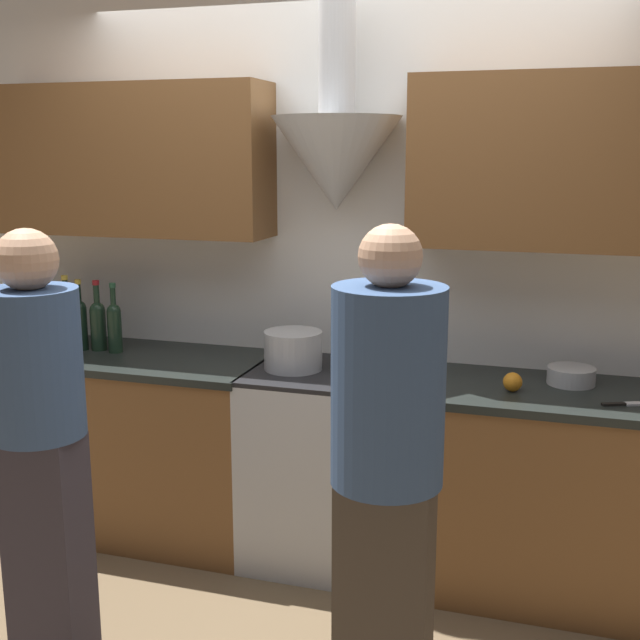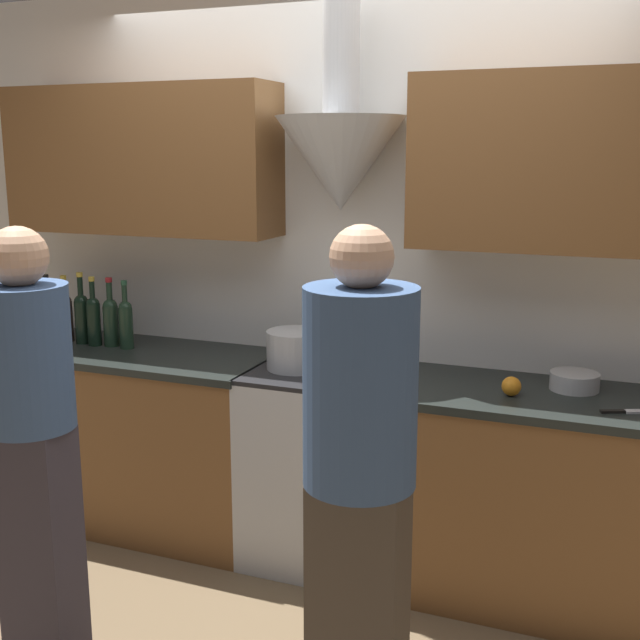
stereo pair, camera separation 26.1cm
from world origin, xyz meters
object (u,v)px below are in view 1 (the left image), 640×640
wine_bottle_0 (15,317)px  stock_pot (293,350)px  wine_bottle_5 (98,323)px  mixing_bowl (362,364)px  wine_bottle_6 (114,325)px  person_foreground_left (40,439)px  wine_bottle_4 (80,322)px  wine_bottle_3 (67,319)px  stove_range (327,464)px  orange_fruit (513,382)px  wine_bottle_2 (49,319)px  wine_bottle_1 (31,318)px  person_foreground_right (386,468)px  saucepan (571,376)px

wine_bottle_0 → stock_pot: size_ratio=1.26×
wine_bottle_5 → mixing_bowl: (1.32, 0.00, -0.10)m
wine_bottle_0 → wine_bottle_6: bearing=-1.3°
wine_bottle_0 → person_foreground_left: person_foreground_left is taller
wine_bottle_0 → wine_bottle_4: bearing=-2.7°
wine_bottle_3 → wine_bottle_5: bearing=2.4°
wine_bottle_4 → mixing_bowl: wine_bottle_4 is taller
stove_range → mixing_bowl: mixing_bowl is taller
stove_range → wine_bottle_3: (-1.34, 0.03, 0.58)m
stove_range → orange_fruit: 0.94m
wine_bottle_3 → orange_fruit: size_ratio=4.66×
wine_bottle_2 → orange_fruit: 2.26m
wine_bottle_0 → wine_bottle_5: 0.48m
wine_bottle_6 → mixing_bowl: bearing=0.8°
wine_bottle_3 → wine_bottle_6: (0.27, -0.01, -0.01)m
wine_bottle_6 → stove_range: bearing=-0.9°
wine_bottle_5 → wine_bottle_3: bearing=-177.6°
wine_bottle_0 → wine_bottle_3: (0.31, -0.00, 0.01)m
wine_bottle_6 → stock_pot: size_ratio=1.30×
wine_bottle_3 → wine_bottle_6: bearing=-2.1°
person_foreground_left → wine_bottle_5: bearing=113.4°
stove_range → person_foreground_left: person_foreground_left is taller
mixing_bowl → wine_bottle_0: bearing=-179.9°
wine_bottle_1 → wine_bottle_4: 0.30m
person_foreground_right → person_foreground_left: bearing=-176.5°
orange_fruit → person_foreground_right: bearing=-107.4°
stove_range → wine_bottle_3: 1.46m
mixing_bowl → wine_bottle_2: bearing=-179.9°
mixing_bowl → stove_range: bearing=-167.3°
wine_bottle_2 → orange_fruit: wine_bottle_2 is taller
wine_bottle_3 → wine_bottle_4: wine_bottle_3 is taller
wine_bottle_4 → person_foreground_left: bearing=-62.6°
wine_bottle_6 → saucepan: size_ratio=1.72×
wine_bottle_1 → wine_bottle_0: bearing=177.2°
stock_pot → wine_bottle_3: bearing=177.9°
wine_bottle_4 → mixing_bowl: bearing=1.0°
wine_bottle_1 → stock_pot: size_ratio=1.31×
person_foreground_left → person_foreground_right: bearing=3.5°
wine_bottle_3 → wine_bottle_4: (0.08, -0.02, -0.00)m
wine_bottle_2 → saucepan: size_ratio=1.72×
person_foreground_left → wine_bottle_2: bearing=124.0°
wine_bottle_2 → person_foreground_left: size_ratio=0.21×
wine_bottle_2 → wine_bottle_3: 0.11m
stock_pot → saucepan: 1.19m
wine_bottle_1 → mixing_bowl: size_ratio=1.23×
stove_range → person_foreground_right: (0.50, -1.04, 0.46)m
person_foreground_right → wine_bottle_1: bearing=152.6°
wine_bottle_4 → saucepan: size_ratio=1.76×
person_foreground_left → person_foreground_right: person_foreground_right is taller
wine_bottle_3 → saucepan: (2.38, 0.08, -0.11)m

